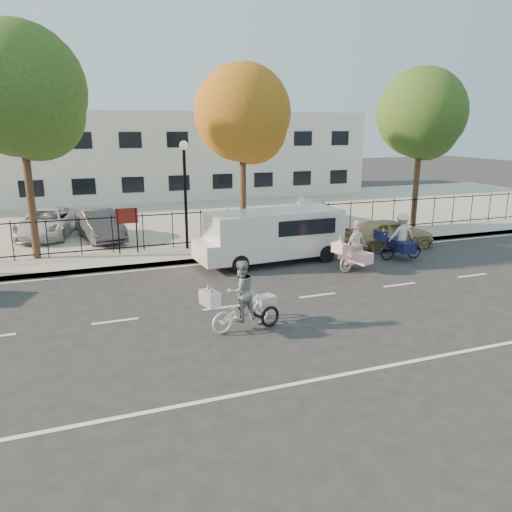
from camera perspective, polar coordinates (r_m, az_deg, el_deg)
name	(u,v)px	position (r m, az deg, el deg)	size (l,w,h in m)	color
ground	(224,308)	(14.34, -3.71, -5.90)	(120.00, 120.00, 0.00)	#333334
road_markings	(224,307)	(14.34, -3.71, -5.88)	(60.00, 9.52, 0.01)	silver
curb	(185,262)	(18.99, -8.14, -0.64)	(60.00, 0.10, 0.15)	#A8A399
sidewalk	(179,255)	(19.98, -8.79, 0.10)	(60.00, 2.20, 0.15)	#A8A399
parking_lot	(146,218)	(28.57, -12.49, 4.27)	(60.00, 15.60, 0.15)	#A8A399
iron_fence	(173,230)	(20.85, -9.51, 3.00)	(58.00, 0.06, 1.50)	black
building	(123,155)	(38.13, -14.96, 11.06)	(34.00, 10.00, 6.00)	silver
lamppost	(185,176)	(20.24, -8.14, 9.05)	(0.36, 0.36, 4.33)	black
street_sign	(127,222)	(20.10, -14.53, 3.81)	(0.85, 0.06, 1.80)	black
zebra_trike	(241,303)	(12.65, -1.69, -5.36)	(2.10, 1.19, 1.80)	white
unicorn_bike	(355,252)	(18.11, 11.25, 0.44)	(1.85, 1.34, 1.83)	#FFC2CA
bull_bike	(401,241)	(20.05, 16.21, 1.65)	(1.98, 1.37, 1.81)	black
white_van	(272,234)	(18.79, 1.83, 2.51)	(5.64, 2.22, 1.97)	white
gold_sedan	(389,233)	(21.80, 15.01, 2.52)	(1.52, 3.78, 1.29)	tan
lot_car_b	(47,223)	(24.55, -22.80, 3.53)	(2.14, 4.63, 1.29)	silver
lot_car_c	(100,225)	(23.07, -17.42, 3.38)	(1.37, 3.94, 1.30)	#484A50
lot_car_d	(312,209)	(26.19, 6.42, 5.33)	(1.65, 4.11, 1.40)	#B4B5BC
tree_west	(24,97)	(20.31, -25.03, 16.17)	(4.70, 4.70, 8.62)	#442D1D
tree_mid	(245,118)	(22.40, -1.25, 15.53)	(4.20, 4.20, 7.69)	#442D1D
tree_east	(423,117)	(25.96, 18.55, 14.79)	(4.24, 4.24, 7.77)	#442D1D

